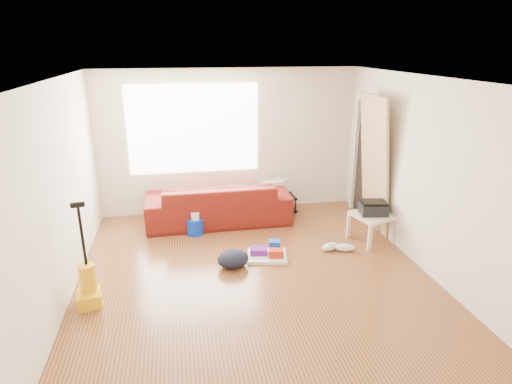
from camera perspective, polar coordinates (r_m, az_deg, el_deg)
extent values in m
cube|color=#4D3414|center=(5.66, -0.08, -11.32)|extent=(4.50, 5.00, 0.01)
cube|color=white|center=(4.89, -0.09, 14.82)|extent=(4.50, 5.00, 0.01)
cube|color=beige|center=(7.53, -3.63, 6.67)|extent=(4.50, 0.01, 2.50)
cube|color=beige|center=(2.95, 9.24, -14.41)|extent=(4.50, 0.01, 2.50)
cube|color=beige|center=(5.24, -25.07, -0.73)|extent=(0.01, 5.00, 2.50)
cube|color=beige|center=(5.96, 21.71, 2.00)|extent=(0.01, 5.00, 2.50)
cube|color=white|center=(7.41, -8.31, 8.29)|extent=(2.20, 0.01, 1.50)
cube|color=silver|center=(7.05, 15.92, 3.02)|extent=(0.06, 0.08, 2.00)
cube|color=silver|center=(7.83, 13.05, 4.84)|extent=(0.06, 0.08, 2.00)
cube|color=silver|center=(7.25, 15.10, 11.93)|extent=(0.06, 0.98, 0.08)
cube|color=black|center=(7.45, 14.65, 3.98)|extent=(0.01, 0.86, 1.98)
imported|color=#49100D|center=(7.36, -4.97, -3.90)|extent=(2.38, 0.93, 0.70)
cube|color=black|center=(7.74, 2.39, -2.37)|extent=(0.78, 0.48, 0.03)
cube|color=black|center=(7.66, 2.41, -0.72)|extent=(0.78, 0.48, 0.03)
cylinder|color=black|center=(7.45, 0.25, -2.34)|extent=(0.03, 0.03, 0.28)
cylinder|color=black|center=(7.79, -0.44, -1.37)|extent=(0.03, 0.03, 0.28)
cylinder|color=black|center=(7.64, 5.29, -1.86)|extent=(0.03, 0.03, 0.28)
cylinder|color=black|center=(7.97, 4.40, -0.94)|extent=(0.03, 0.03, 0.28)
imported|color=black|center=(7.60, 2.43, 0.53)|extent=(0.57, 0.07, 0.33)
cube|color=tan|center=(6.71, 15.29, -3.03)|extent=(0.67, 0.67, 0.05)
cube|color=tan|center=(6.48, 14.93, -5.93)|extent=(0.05, 0.05, 0.39)
cube|color=tan|center=(6.81, 12.23, -4.44)|extent=(0.05, 0.05, 0.39)
cube|color=tan|center=(6.79, 18.04, -5.05)|extent=(0.05, 0.05, 0.39)
cube|color=tan|center=(7.11, 15.31, -3.67)|extent=(0.05, 0.05, 0.39)
cube|color=black|center=(6.67, 15.37, -2.16)|extent=(0.43, 0.36, 0.17)
cube|color=black|center=(6.63, 15.45, -1.33)|extent=(0.39, 0.31, 0.04)
cylinder|color=#0730BD|center=(6.91, -8.06, -5.58)|extent=(0.26, 0.26, 0.26)
cylinder|color=white|center=(6.84, -8.06, -4.17)|extent=(0.13, 0.13, 0.12)
cube|color=white|center=(6.13, 1.48, -8.52)|extent=(0.62, 0.54, 0.04)
cube|color=#A8280F|center=(6.04, 2.70, -8.16)|extent=(0.22, 0.17, 0.11)
cube|color=#541579|center=(6.13, 0.36, -7.83)|extent=(0.27, 0.22, 0.09)
cube|color=#1244B3|center=(6.21, 2.48, -7.14)|extent=(0.18, 0.16, 0.15)
ellipsoid|color=black|center=(5.91, -3.05, -9.93)|extent=(0.48, 0.41, 0.24)
ellipsoid|color=silver|center=(6.40, 9.80, -7.21)|extent=(0.31, 0.21, 0.12)
ellipsoid|color=silver|center=(6.42, 11.78, -7.26)|extent=(0.31, 0.19, 0.12)
cube|color=gold|center=(5.45, -21.30, -13.08)|extent=(0.30, 0.33, 0.17)
cylinder|color=gold|center=(5.36, -21.54, -10.58)|extent=(0.19, 0.19, 0.32)
cylinder|color=black|center=(5.17, -22.17, -5.49)|extent=(0.03, 0.03, 0.70)
cube|color=black|center=(5.03, -22.70, -1.58)|extent=(0.15, 0.06, 0.06)
cube|color=#9E7B4A|center=(7.31, 14.78, -4.64)|extent=(0.27, 0.87, 2.16)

